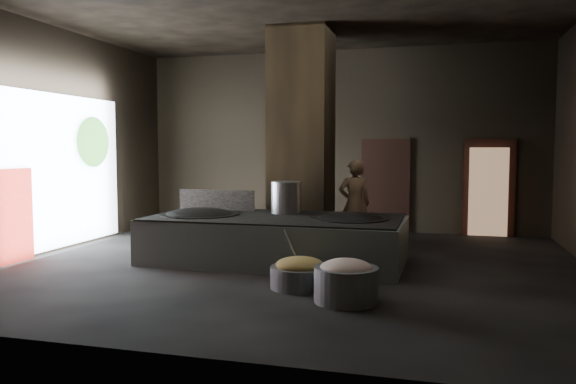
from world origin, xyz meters
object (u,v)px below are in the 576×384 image
(wok_right, at_px, (350,223))
(veg_basin, at_px, (300,277))
(hearth_platform, at_px, (275,240))
(meat_basin, at_px, (346,285))
(stock_pot, at_px, (286,197))
(wok_left, at_px, (200,218))
(cook, at_px, (355,204))

(wok_right, xyz_separation_m, veg_basin, (-0.45, -1.80, -0.59))
(hearth_platform, relative_size, meat_basin, 5.31)
(hearth_platform, bearing_deg, veg_basin, -61.83)
(wok_right, distance_m, stock_pot, 1.44)
(stock_pot, bearing_deg, hearth_platform, -95.19)
(hearth_platform, height_order, wok_left, wok_left)
(wok_left, xyz_separation_m, veg_basin, (2.35, -1.70, -0.59))
(veg_basin, height_order, meat_basin, meat_basin)
(stock_pot, distance_m, meat_basin, 3.43)
(wok_right, distance_m, cook, 1.83)
(wok_right, height_order, stock_pot, stock_pot)
(hearth_platform, xyz_separation_m, wok_left, (-1.45, -0.05, 0.35))
(hearth_platform, distance_m, wok_right, 1.40)
(wok_left, relative_size, cook, 0.79)
(veg_basin, relative_size, meat_basin, 1.01)
(wok_right, relative_size, stock_pot, 2.25)
(cook, height_order, meat_basin, cook)
(cook, bearing_deg, meat_basin, 76.33)
(hearth_platform, xyz_separation_m, stock_pot, (0.05, 0.55, 0.73))
(veg_basin, bearing_deg, hearth_platform, 117.11)
(cook, relative_size, veg_basin, 2.10)
(veg_basin, bearing_deg, stock_pot, 110.21)
(wok_right, xyz_separation_m, cook, (-0.18, 1.81, 0.16))
(stock_pot, distance_m, cook, 1.74)
(meat_basin, bearing_deg, wok_left, 143.91)
(wok_left, height_order, wok_right, wok_left)
(stock_pot, bearing_deg, cook, 49.58)
(stock_pot, distance_m, veg_basin, 2.64)
(wok_left, relative_size, stock_pot, 2.42)
(cook, height_order, veg_basin, cook)
(wok_left, distance_m, meat_basin, 3.91)
(hearth_platform, relative_size, veg_basin, 5.28)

